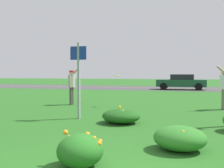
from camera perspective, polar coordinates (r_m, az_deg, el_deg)
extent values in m
plane|color=#26601E|center=(14.91, 12.66, -3.52)|extent=(120.00, 120.00, 0.00)
cube|color=#424244|center=(27.06, 14.23, -0.95)|extent=(120.00, 8.78, 0.01)
cube|color=yellow|center=(27.06, 14.23, -0.94)|extent=(120.00, 0.16, 0.00)
ellipsoid|color=#23661E|center=(4.24, -7.08, -14.53)|extent=(0.75, 0.77, 0.53)
sphere|color=orange|center=(4.14, -2.69, -12.66)|extent=(0.08, 0.08, 0.08)
sphere|color=orange|center=(3.95, -8.89, -14.57)|extent=(0.06, 0.06, 0.06)
sphere|color=orange|center=(4.46, -5.51, -11.12)|extent=(0.09, 0.09, 0.09)
sphere|color=orange|center=(4.32, -10.34, -10.55)|extent=(0.08, 0.08, 0.08)
sphere|color=orange|center=(4.10, -2.89, -13.14)|extent=(0.08, 0.08, 0.08)
sphere|color=orange|center=(4.15, -3.98, -11.93)|extent=(0.06, 0.06, 0.06)
sphere|color=orange|center=(4.42, -9.55, -11.66)|extent=(0.07, 0.07, 0.07)
ellipsoid|color=#2D7526|center=(5.25, 14.91, -11.60)|extent=(1.02, 0.91, 0.47)
sphere|color=gold|center=(5.40, 18.19, -9.66)|extent=(0.05, 0.05, 0.05)
sphere|color=gold|center=(4.96, 15.61, -10.25)|extent=(0.06, 0.06, 0.06)
sphere|color=gold|center=(5.14, 17.78, -10.17)|extent=(0.07, 0.07, 0.07)
ellipsoid|color=#1E5619|center=(7.78, 2.06, -7.15)|extent=(1.16, 1.11, 0.43)
sphere|color=yellow|center=(7.74, 0.71, -6.01)|extent=(0.07, 0.07, 0.07)
sphere|color=yellow|center=(7.58, 2.52, -5.96)|extent=(0.06, 0.06, 0.06)
sphere|color=yellow|center=(7.58, 2.33, -6.02)|extent=(0.06, 0.06, 0.06)
sphere|color=yellow|center=(8.10, 1.69, -5.16)|extent=(0.09, 0.09, 0.09)
sphere|color=yellow|center=(7.44, 1.72, -6.56)|extent=(0.07, 0.07, 0.07)
sphere|color=yellow|center=(8.01, 1.78, -5.74)|extent=(0.09, 0.09, 0.09)
cube|color=#93969B|center=(8.52, -7.42, 0.73)|extent=(0.07, 0.10, 2.53)
cube|color=navy|center=(8.52, -7.54, 6.87)|extent=(0.56, 0.03, 0.44)
cylinder|color=#B2B2B7|center=(12.46, -9.04, 0.67)|extent=(0.34, 0.34, 0.60)
sphere|color=tan|center=(12.45, -9.05, 2.51)|extent=(0.21, 0.21, 0.21)
cylinder|color=#4C4742|center=(12.57, -8.86, -2.62)|extent=(0.14, 0.14, 0.85)
cylinder|color=#4C4742|center=(12.42, -9.17, -2.68)|extent=(0.14, 0.14, 0.85)
cylinder|color=tan|center=(12.60, -8.32, 2.67)|extent=(0.50, 0.10, 0.42)
cylinder|color=tan|center=(12.27, -9.31, 0.56)|extent=(0.11, 0.09, 0.57)
cylinder|color=red|center=(12.45, -9.05, 2.82)|extent=(0.22, 0.22, 0.07)
cylinder|color=red|center=(12.41, -8.65, 2.68)|extent=(0.14, 0.14, 0.02)
cylinder|color=silver|center=(11.55, 23.72, 0.44)|extent=(0.34, 0.34, 0.61)
sphere|color=tan|center=(11.55, 23.75, 2.44)|extent=(0.21, 0.21, 0.21)
cylinder|color=#726B5B|center=(11.51, 23.73, -3.21)|extent=(0.14, 0.14, 0.86)
cylinder|color=#726B5B|center=(11.68, 23.59, -3.13)|extent=(0.14, 0.14, 0.86)
cylinder|color=tan|center=(11.34, 23.49, 2.71)|extent=(0.49, 0.10, 0.45)
cylinder|color=tan|center=(11.74, 23.46, 0.39)|extent=(0.11, 0.09, 0.57)
cylinder|color=#8CD133|center=(11.70, 1.22, 1.88)|extent=(0.23, 0.23, 0.08)
torus|color=#8CD133|center=(11.70, 1.22, 1.84)|extent=(0.23, 0.23, 0.08)
cube|color=#194C2D|center=(25.05, 15.14, 0.20)|extent=(4.50, 1.82, 0.66)
cube|color=black|center=(25.04, 15.38, 1.50)|extent=(2.10, 1.64, 0.52)
cylinder|color=black|center=(24.25, 11.43, -0.52)|extent=(0.66, 0.22, 0.66)
cylinder|color=black|center=(26.02, 11.75, -0.34)|extent=(0.66, 0.22, 0.66)
cylinder|color=black|center=(24.20, 18.77, -0.60)|extent=(0.66, 0.22, 0.66)
cylinder|color=black|center=(25.97, 18.59, -0.41)|extent=(0.66, 0.22, 0.66)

